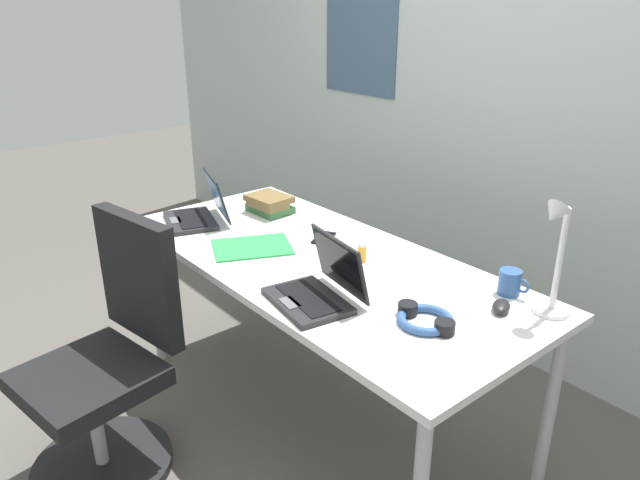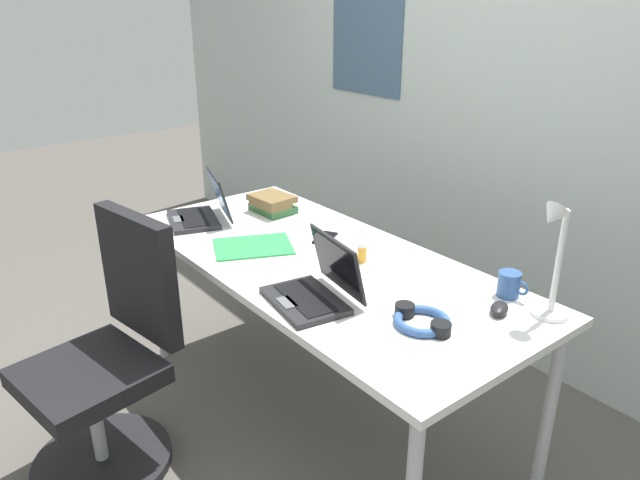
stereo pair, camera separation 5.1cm
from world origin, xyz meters
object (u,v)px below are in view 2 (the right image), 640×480
desk_lamp (553,261)px  pill_bottle (362,252)px  laptop_center (201,211)px  book_stack (272,204)px  computer_mouse (499,309)px  headphones (422,320)px  coffee_mug (509,284)px  laptop_mid_desk (315,289)px  cell_phone (325,238)px  paper_folder_mid_desk (253,246)px  office_chair (109,370)px

desk_lamp → pill_bottle: (-0.68, -0.17, -0.16)m
laptop_center → book_stack: laptop_center is taller
desk_lamp → computer_mouse: desk_lamp is taller
laptop_center → pill_bottle: 0.83m
laptop_center → desk_lamp: bearing=16.5°
laptop_center → headphones: (1.26, 0.10, -0.03)m
desk_lamp → laptop_center: bearing=-163.5°
computer_mouse → coffee_mug: coffee_mug is taller
laptop_center → computer_mouse: (1.36, 0.35, -0.03)m
computer_mouse → headphones: (-0.10, -0.25, -0.00)m
laptop_mid_desk → cell_phone: (-0.40, 0.37, -0.04)m
laptop_mid_desk → pill_bottle: (-0.14, 0.34, -0.00)m
headphones → computer_mouse: bearing=67.3°
headphones → coffee_mug: 0.38m
pill_bottle → paper_folder_mid_desk: size_ratio=0.25×
laptop_mid_desk → book_stack: laptop_mid_desk is taller
paper_folder_mid_desk → desk_lamp: bearing=21.5°
desk_lamp → book_stack: size_ratio=1.84×
headphones → desk_lamp: bearing=57.8°
laptop_center → paper_folder_mid_desk: laptop_center is taller
book_stack → coffee_mug: coffee_mug is taller
computer_mouse → headphones: bearing=-139.2°
headphones → cell_phone: bearing=164.5°
laptop_mid_desk → cell_phone: 0.55m
cell_phone → office_chair: size_ratio=0.14×
laptop_mid_desk → headphones: 0.37m
paper_folder_mid_desk → coffee_mug: 1.01m
cell_phone → headphones: bearing=-44.2°
desk_lamp → cell_phone: size_ratio=2.94×
laptop_center → office_chair: bearing=-58.5°
laptop_mid_desk → headphones: laptop_mid_desk is taller
book_stack → cell_phone: bearing=-1.9°
cell_phone → computer_mouse: bearing=-25.6°
computer_mouse → coffee_mug: bearing=86.6°
desk_lamp → computer_mouse: 0.23m
laptop_mid_desk → office_chair: size_ratio=0.34×
desk_lamp → coffee_mug: bearing=167.2°
desk_lamp → paper_folder_mid_desk: bearing=-158.5°
cell_phone → paper_folder_mid_desk: cell_phone is taller
paper_folder_mid_desk → book_stack: bearing=135.4°
paper_folder_mid_desk → coffee_mug: size_ratio=2.74×
book_stack → coffee_mug: (1.20, 0.16, 0.00)m
headphones → pill_bottle: 0.50m
laptop_mid_desk → book_stack: bearing=155.0°
cell_phone → pill_bottle: size_ratio=1.72×
cell_phone → paper_folder_mid_desk: (-0.11, -0.29, -0.00)m
paper_folder_mid_desk → coffee_mug: bearing=26.8°
headphones → office_chair: (-0.88, -0.71, -0.36)m
computer_mouse → paper_folder_mid_desk: bearing=172.6°
computer_mouse → pill_bottle: size_ratio=1.22×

